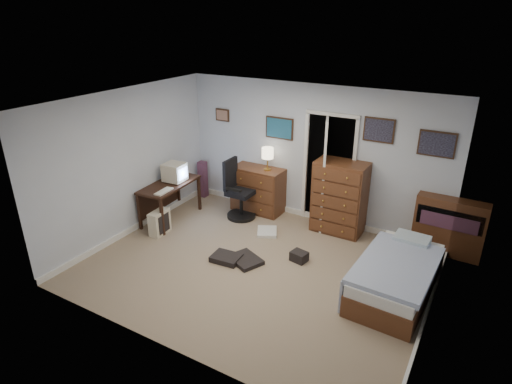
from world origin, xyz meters
TOP-DOWN VIEW (x-y plane):
  - floor at (0.00, 0.00)m, footprint 5.00×4.00m
  - computer_desk at (-2.29, 0.62)m, footprint 0.65×1.28m
  - crt_monitor at (-2.18, 0.78)m, footprint 0.39×0.37m
  - keyboard at (-2.02, 0.28)m, footprint 0.17×0.39m
  - pc_tower at (-2.00, 0.08)m, footprint 0.22×0.41m
  - office_chair at (-1.16, 1.34)m, footprint 0.54×0.55m
  - media_stack at (-2.32, 1.80)m, footprint 0.16×0.16m
  - low_dresser at (-0.98, 1.77)m, footprint 1.00×0.52m
  - table_lamp at (-0.78, 1.77)m, footprint 0.22×0.22m
  - doorway at (0.35, 2.27)m, footprint 0.96×1.12m
  - tall_dresser at (0.66, 1.75)m, footprint 0.88×0.53m
  - headboard_bookcase at (2.44, 1.86)m, footprint 1.06×0.30m
  - bed at (1.99, 0.39)m, footprint 1.04×1.82m
  - wall_posters at (0.57, 1.98)m, footprint 4.38×0.04m
  - floor_clutter at (-0.20, 0.25)m, footprint 1.37×1.54m

SIDE VIEW (x-z plane):
  - floor at x=0.00m, z-range -0.02..0.00m
  - floor_clutter at x=-0.20m, z-range -0.03..0.12m
  - pc_tower at x=-2.00m, z-range 0.00..0.43m
  - bed at x=1.99m, z-range -0.02..0.57m
  - media_stack at x=-2.32m, z-range 0.00..0.77m
  - office_chair at x=-1.16m, z-range -0.13..1.00m
  - low_dresser at x=-0.98m, z-range 0.00..0.88m
  - headboard_bookcase at x=2.44m, z-range 0.03..0.98m
  - computer_desk at x=-2.29m, z-range 0.19..0.91m
  - tall_dresser at x=0.66m, z-range 0.00..1.29m
  - keyboard at x=-2.02m, z-range 0.72..0.74m
  - crt_monitor at x=-2.18m, z-range 0.72..1.07m
  - doorway at x=0.35m, z-range -0.02..2.03m
  - table_lamp at x=-0.78m, z-range 0.98..1.41m
  - wall_posters at x=0.57m, z-range 1.45..2.05m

